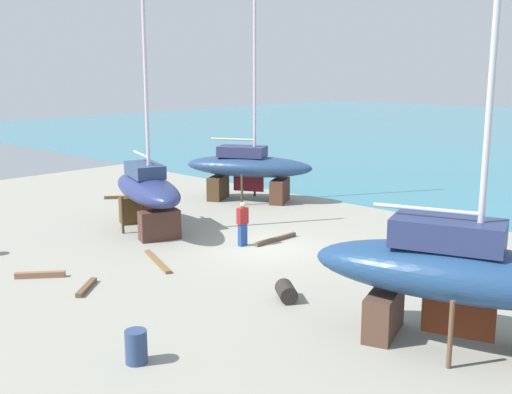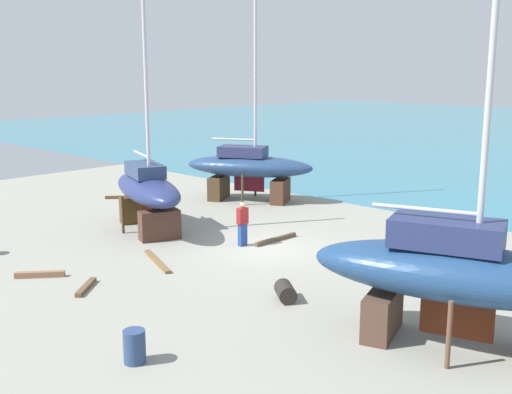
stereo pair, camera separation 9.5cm
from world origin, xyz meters
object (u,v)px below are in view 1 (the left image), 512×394
object	(u,v)px
sailboat_small_center	(248,167)
barrel_rust_mid	(286,292)
worker	(243,223)
barrel_tipped_left	(136,347)
sailboat_far_slipway	(460,273)
sailboat_mid_port	(147,191)

from	to	relation	value
sailboat_small_center	barrel_rust_mid	xyz separation A→B (m)	(11.03, -9.76, -1.53)
sailboat_small_center	barrel_rust_mid	size ratio (longest dim) A/B	13.60
worker	barrel_tipped_left	bearing A→B (deg)	123.68
worker	barrel_tipped_left	xyz separation A→B (m)	(5.22, -8.94, -0.51)
sailboat_far_slipway	worker	bearing A→B (deg)	146.41
sailboat_far_slipway	barrel_rust_mid	size ratio (longest dim) A/B	15.12
worker	sailboat_far_slipway	bearing A→B (deg)	167.90
barrel_tipped_left	barrel_rust_mid	bearing A→B (deg)	90.70
sailboat_far_slipway	barrel_rust_mid	bearing A→B (deg)	167.07
sailboat_far_slipway	barrel_rust_mid	world-z (taller)	sailboat_far_slipway
sailboat_mid_port	barrel_tipped_left	bearing A→B (deg)	-17.30
worker	barrel_rust_mid	world-z (taller)	worker
sailboat_small_center	worker	bearing A→B (deg)	-74.98
worker	barrel_tipped_left	world-z (taller)	worker
sailboat_small_center	barrel_tipped_left	size ratio (longest dim) A/B	15.08
barrel_tipped_left	worker	bearing A→B (deg)	120.25
barrel_rust_mid	worker	bearing A→B (deg)	146.94
sailboat_far_slipway	worker	distance (m)	10.81
sailboat_mid_port	barrel_rust_mid	world-z (taller)	sailboat_mid_port
barrel_rust_mid	sailboat_mid_port	bearing A→B (deg)	167.03
barrel_rust_mid	sailboat_small_center	bearing A→B (deg)	138.50
sailboat_mid_port	barrel_rust_mid	xyz separation A→B (m)	(9.83, -2.26, -1.48)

